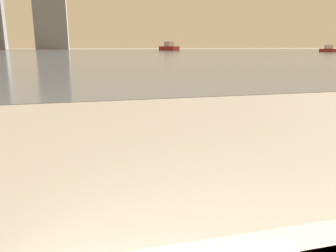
# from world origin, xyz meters

# --- Properties ---
(harbor_water) EXTENTS (180.00, 110.00, 0.01)m
(harbor_water) POSITION_xyz_m (0.00, 62.00, 0.01)
(harbor_water) COLOR slate
(harbor_water) RESTS_ON ground_plane
(harbor_boat_1) EXTENTS (1.46, 3.53, 1.29)m
(harbor_boat_1) POSITION_xyz_m (44.81, 54.00, 0.47)
(harbor_boat_1) COLOR maroon
(harbor_boat_1) RESTS_ON harbor_water
(harbor_boat_2) EXTENTS (4.10, 6.02, 2.14)m
(harbor_boat_2) POSITION_xyz_m (20.46, 79.81, 0.76)
(harbor_boat_2) COLOR maroon
(harbor_boat_2) RESTS_ON harbor_water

